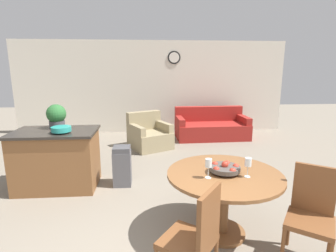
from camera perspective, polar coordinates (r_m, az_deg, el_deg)
name	(u,v)px	position (r m, az deg, el deg)	size (l,w,h in m)	color
wall_back	(152,87)	(7.92, -3.46, 8.44)	(8.00, 0.09, 2.70)	silver
dining_table	(224,187)	(3.08, 12.05, -12.91)	(1.28, 1.28, 0.75)	brown
dining_chair_near_left	(196,235)	(2.38, 6.07, -22.57)	(0.59, 0.59, 0.96)	brown
dining_chair_near_right	(311,211)	(3.04, 28.73, -15.89)	(0.59, 0.59, 0.96)	brown
fruit_bowl	(225,168)	(2.99, 12.27, -8.95)	(0.34, 0.34, 0.14)	#4C4742
wine_glass_left	(208,164)	(2.79, 8.80, -8.15)	(0.07, 0.07, 0.21)	silver
wine_glass_right	(248,163)	(2.91, 17.04, -7.70)	(0.07, 0.07, 0.21)	silver
kitchen_island	(57,159)	(4.57, -22.99, -6.66)	(1.27, 0.82, 0.94)	brown
teal_bowl	(61,129)	(4.24, -22.22, -0.64)	(0.29, 0.29, 0.10)	teal
potted_plant	(56,116)	(4.60, -23.12, 2.05)	(0.31, 0.31, 0.39)	#4C4C51
trash_bin	(122,166)	(4.42, -9.93, -8.55)	(0.29, 0.30, 0.65)	#56565B
couch	(211,127)	(7.40, 9.35, -0.31)	(1.97, 1.02, 0.83)	maroon
armchair	(149,136)	(6.39, -4.13, -2.17)	(1.16, 1.16, 0.85)	#998966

